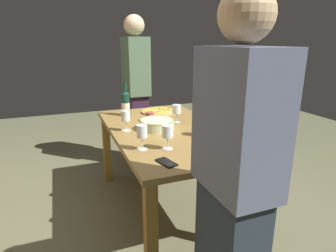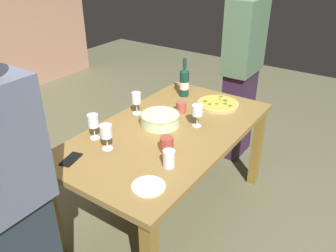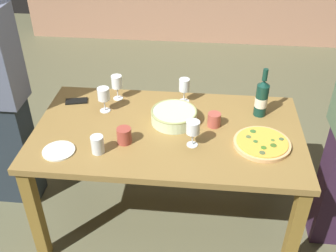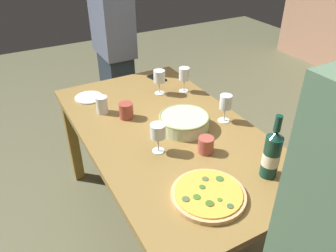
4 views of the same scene
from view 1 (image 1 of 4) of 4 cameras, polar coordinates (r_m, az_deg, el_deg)
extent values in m
plane|color=#626145|center=(2.65, 0.00, -16.23)|extent=(8.00, 8.00, 0.00)
cube|color=olive|center=(2.34, 0.00, -1.03)|extent=(1.60, 0.90, 0.04)
cube|color=olive|center=(2.10, 18.41, -15.48)|extent=(0.07, 0.07, 0.71)
cube|color=olive|center=(3.25, 1.74, -2.84)|extent=(0.07, 0.07, 0.71)
cube|color=olive|center=(1.77, -3.44, -21.29)|extent=(0.07, 0.07, 0.71)
cube|color=olive|center=(3.05, -12.11, -4.57)|extent=(0.07, 0.07, 0.71)
cylinder|color=#DEAB70|center=(2.86, -2.01, 2.88)|extent=(0.32, 0.32, 0.02)
cylinder|color=gold|center=(2.85, -2.02, 3.15)|extent=(0.29, 0.29, 0.01)
cylinder|color=#536939|center=(2.77, -2.18, 2.83)|extent=(0.03, 0.03, 0.00)
cylinder|color=#4E762E|center=(2.90, -2.68, 3.46)|extent=(0.02, 0.02, 0.00)
cylinder|color=#3D6D31|center=(2.82, -1.64, 3.07)|extent=(0.03, 0.03, 0.00)
cylinder|color=#3B6C2C|center=(2.78, -3.48, 2.87)|extent=(0.04, 0.04, 0.00)
cylinder|color=#3E7324|center=(2.87, -0.90, 3.34)|extent=(0.03, 0.03, 0.00)
cylinder|color=#406622|center=(2.91, -1.76, 3.53)|extent=(0.04, 0.04, 0.00)
cylinder|color=#425F39|center=(2.94, -3.28, 3.64)|extent=(0.03, 0.03, 0.00)
cylinder|color=#50623A|center=(2.88, 0.04, 3.36)|extent=(0.03, 0.03, 0.00)
cylinder|color=beige|center=(2.32, -2.23, 0.32)|extent=(0.28, 0.28, 0.08)
torus|color=#9BA663|center=(2.31, -2.24, 1.15)|extent=(0.28, 0.28, 0.01)
cylinder|color=#11392D|center=(2.76, -8.48, 4.22)|extent=(0.08, 0.08, 0.21)
cone|color=#11392D|center=(2.74, -8.59, 6.63)|extent=(0.08, 0.08, 0.03)
cylinder|color=#11392D|center=(2.73, -8.64, 7.83)|extent=(0.03, 0.03, 0.07)
cylinder|color=#ECE3C5|center=(2.76, -8.47, 4.01)|extent=(0.08, 0.08, 0.06)
cylinder|color=white|center=(2.31, -8.36, -0.89)|extent=(0.07, 0.07, 0.00)
cylinder|color=white|center=(2.29, -8.41, 0.11)|extent=(0.01, 0.01, 0.08)
cylinder|color=white|center=(2.27, -8.49, 2.07)|extent=(0.07, 0.07, 0.08)
cylinder|color=white|center=(2.52, 1.72, 0.77)|extent=(0.06, 0.06, 0.00)
cylinder|color=white|center=(2.51, 1.73, 1.71)|extent=(0.01, 0.01, 0.08)
cylinder|color=white|center=(2.49, 1.74, 3.44)|extent=(0.08, 0.08, 0.07)
cylinder|color=maroon|center=(2.49, 1.74, 2.99)|extent=(0.07, 0.07, 0.03)
cylinder|color=white|center=(1.90, -5.13, -4.64)|extent=(0.06, 0.06, 0.00)
cylinder|color=white|center=(1.89, -5.17, -3.43)|extent=(0.01, 0.01, 0.08)
cylinder|color=white|center=(1.86, -5.23, -1.03)|extent=(0.07, 0.07, 0.08)
cylinder|color=maroon|center=(1.87, -5.22, -1.66)|extent=(0.06, 0.06, 0.04)
cylinder|color=white|center=(1.90, -0.07, -4.55)|extent=(0.07, 0.07, 0.00)
cylinder|color=white|center=(1.89, -0.07, -3.35)|extent=(0.01, 0.01, 0.08)
cylinder|color=white|center=(1.86, -0.07, -1.04)|extent=(0.08, 0.08, 0.08)
cylinder|color=maroon|center=(1.87, -0.07, -1.74)|extent=(0.07, 0.07, 0.03)
cylinder|color=white|center=(2.11, 10.03, -1.18)|extent=(0.07, 0.07, 0.10)
cylinder|color=#B15042|center=(2.55, -3.63, 1.88)|extent=(0.08, 0.08, 0.09)
cylinder|color=#A54437|center=(2.17, 5.96, -0.66)|extent=(0.08, 0.08, 0.09)
cylinder|color=white|center=(1.97, 13.72, -4.23)|extent=(0.18, 0.18, 0.01)
cube|color=black|center=(1.69, -0.31, -7.31)|extent=(0.16, 0.10, 0.01)
cube|color=#351F37|center=(3.47, -6.15, -0.49)|extent=(0.36, 0.20, 0.85)
cube|color=#4F6C51|center=(3.33, -6.55, 11.81)|extent=(0.42, 0.24, 0.64)
sphere|color=tan|center=(3.32, -6.81, 19.38)|extent=(0.23, 0.23, 0.23)
cube|color=slate|center=(1.22, 13.94, 0.74)|extent=(0.39, 0.24, 0.61)
sphere|color=#D5AF7D|center=(1.18, 15.44, 20.74)|extent=(0.22, 0.22, 0.22)
camera|label=2|loc=(2.05, 62.47, 20.60)|focal=36.74mm
camera|label=3|loc=(3.62, 31.94, 25.20)|focal=42.53mm
camera|label=4|loc=(3.79, 3.34, 21.59)|focal=35.61mm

